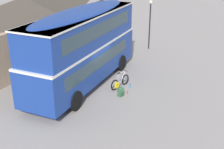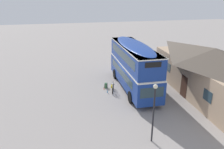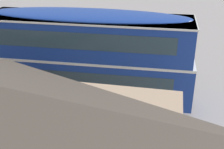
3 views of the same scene
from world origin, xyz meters
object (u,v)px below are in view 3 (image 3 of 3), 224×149
Objects in this scene: water_bottle_blue_sports at (91,74)px; water_bottle_red_squeeze at (106,74)px; touring_bicycle at (93,75)px; double_decker_bus at (89,54)px; backpack_on_ground at (112,74)px.

water_bottle_red_squeeze is (-0.93, -0.15, -0.02)m from water_bottle_blue_sports.
water_bottle_blue_sports is at bearing 9.00° from water_bottle_red_squeeze.
touring_bicycle is 6.64× the size of water_bottle_blue_sports.
backpack_on_ground is (-0.74, -2.75, -2.35)m from double_decker_bus.
double_decker_bus is at bearing 83.03° from water_bottle_red_squeeze.
water_bottle_blue_sports is at bearing -5.84° from backpack_on_ground.
touring_bicycle is 1.09m from water_bottle_red_squeeze.
backpack_on_ground is 1.32m from water_bottle_blue_sports.
double_decker_bus is 40.63× the size of water_bottle_blue_sports.
backpack_on_ground is at bearing 174.16° from water_bottle_blue_sports.
water_bottle_blue_sports is at bearing -78.92° from double_decker_bus.
touring_bicycle is at bearing 47.39° from water_bottle_red_squeeze.
water_bottle_red_squeeze is at bearing -96.97° from double_decker_bus.
backpack_on_ground is 0.50m from water_bottle_red_squeeze.
backpack_on_ground is at bearing -105.05° from double_decker_bus.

